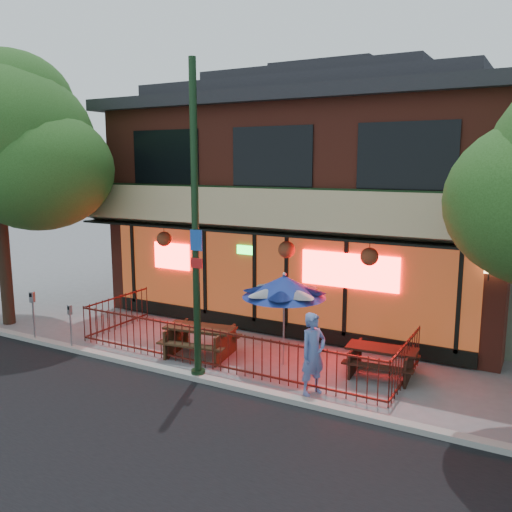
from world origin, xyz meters
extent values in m
plane|color=gray|center=(0.00, 0.00, 0.00)|extent=(80.00, 80.00, 0.00)
cube|color=#999993|center=(0.00, -0.50, 0.06)|extent=(80.00, 0.25, 0.12)
cube|color=maroon|center=(0.00, 7.20, 3.25)|extent=(12.00, 8.00, 6.50)
cube|color=#59230F|center=(0.00, 3.18, 1.65)|extent=(11.00, 0.06, 2.60)
cube|color=#FF0C0C|center=(2.30, 3.10, 2.10)|extent=(2.60, 0.04, 0.90)
cube|color=#FF0C0C|center=(-3.40, 3.10, 2.00)|extent=(1.30, 0.04, 0.80)
cube|color=tan|center=(0.00, 2.70, 3.55)|extent=(12.20, 1.33, 1.26)
cube|color=black|center=(-3.60, 3.18, 5.00)|extent=(2.40, 0.06, 1.60)
cube|color=black|center=(0.00, 3.18, 5.00)|extent=(2.40, 0.06, 1.60)
cube|color=black|center=(3.60, 3.18, 5.00)|extent=(2.40, 0.06, 1.60)
cube|color=black|center=(0.00, 3.15, 0.25)|extent=(11.00, 0.12, 0.40)
cube|color=#FFC672|center=(5.60, 3.02, 2.55)|extent=(0.18, 0.18, 0.32)
cube|color=#4C1510|center=(0.00, 0.20, 0.95)|extent=(8.40, 0.04, 0.04)
cube|color=#4C1510|center=(0.00, 0.20, 0.12)|extent=(8.40, 0.04, 0.04)
cube|color=#4C1510|center=(-4.20, 1.50, 0.95)|extent=(0.04, 2.60, 0.04)
cube|color=#4C1510|center=(4.20, 1.50, 0.95)|extent=(0.04, 2.60, 0.04)
cylinder|color=#4C1510|center=(0.00, 0.20, 0.50)|extent=(0.02, 0.02, 1.00)
cylinder|color=black|center=(0.00, -0.40, 3.50)|extent=(0.16, 0.16, 7.00)
cylinder|color=black|center=(0.00, -0.40, 0.10)|extent=(0.32, 0.32, 0.20)
cube|color=#194CB2|center=(0.12, -0.55, 3.20)|extent=(0.30, 0.02, 0.45)
cube|color=red|center=(0.12, -0.55, 2.70)|extent=(0.30, 0.02, 0.22)
cylinder|color=#312218|center=(-7.50, 0.30, 2.56)|extent=(0.36, 0.36, 5.12)
ellipsoid|color=#1F4517|center=(-7.30, 0.70, 6.56)|extent=(3.64, 3.64, 2.98)
cube|color=#3B2715|center=(-1.48, 0.73, 0.36)|extent=(0.26, 1.27, 0.73)
cube|color=#3B2715|center=(-0.12, 0.95, 0.36)|extent=(0.26, 1.27, 0.73)
cube|color=#3B2715|center=(-0.80, 0.84, 0.73)|extent=(1.86, 1.00, 0.06)
cube|color=#3B2715|center=(-0.72, 0.31, 0.43)|extent=(1.79, 0.55, 0.05)
cube|color=#3B2715|center=(-0.88, 1.38, 0.43)|extent=(1.79, 0.55, 0.05)
cube|color=black|center=(2.99, 1.72, 0.33)|extent=(0.15, 1.14, 0.65)
cube|color=black|center=(4.21, 1.82, 0.33)|extent=(0.15, 1.14, 0.65)
cube|color=black|center=(3.60, 1.77, 0.65)|extent=(1.63, 0.79, 0.05)
cube|color=black|center=(3.64, 1.29, 0.39)|extent=(1.60, 0.38, 0.04)
cube|color=black|center=(3.56, 2.25, 0.39)|extent=(1.60, 0.38, 0.04)
cylinder|color=gray|center=(1.33, 1.30, 1.04)|extent=(0.05, 0.05, 2.09)
cone|color=navy|center=(1.33, 1.30, 1.95)|extent=(2.00, 2.00, 0.52)
sphere|color=gray|center=(1.33, 1.30, 2.23)|extent=(0.10, 0.10, 0.09)
imported|color=#5870B1|center=(2.60, 0.10, 0.88)|extent=(0.65, 0.76, 1.76)
cylinder|color=#9FA1A8|center=(-3.96, -0.48, 0.49)|extent=(0.04, 0.04, 0.98)
cube|color=#9FA1A8|center=(-3.96, -0.48, 1.09)|extent=(0.12, 0.11, 0.25)
cube|color=black|center=(-3.96, -0.53, 1.14)|extent=(0.07, 0.02, 0.09)
cylinder|color=#97999F|center=(-5.38, -0.48, 0.57)|extent=(0.05, 0.05, 1.13)
cube|color=#97999F|center=(-5.38, -0.48, 1.26)|extent=(0.15, 0.13, 0.29)
cube|color=black|center=(-5.38, -0.53, 1.32)|extent=(0.08, 0.03, 0.10)
camera|label=1|loc=(6.82, -9.96, 4.86)|focal=38.00mm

